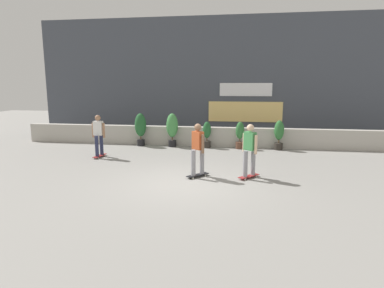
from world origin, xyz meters
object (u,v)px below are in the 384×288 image
Objects in this scene: potted_plant_1 at (172,127)px; skater_far_left at (99,134)px; potted_plant_2 at (207,134)px; potted_plant_4 at (279,133)px; potted_plant_3 at (240,134)px; potted_plant_0 at (140,127)px; skater_by_wall_right at (198,148)px; skater_far_right at (250,149)px.

potted_plant_1 is 3.60m from skater_far_left.
potted_plant_4 is at bearing 0.00° from potted_plant_2.
potted_plant_3 is at bearing 0.00° from potted_plant_2.
skater_by_wall_right is at bearing -54.99° from potted_plant_0.
potted_plant_4 is 4.96m from skater_far_right.
potted_plant_1 is 0.92× the size of skater_by_wall_right.
skater_far_left is (-0.86, -2.69, 0.04)m from potted_plant_0.
skater_far_right reaches higher than potted_plant_0.
potted_plant_3 is at bearing 75.82° from skater_by_wall_right.
potted_plant_3 is (1.50, 0.00, 0.02)m from potted_plant_2.
potted_plant_1 is at bearing 180.00° from potted_plant_4.
skater_far_left is (-5.52, -2.69, 0.28)m from potted_plant_3.
skater_by_wall_right is at bearing -175.73° from skater_far_right.
skater_far_right is at bearing 4.27° from skater_by_wall_right.
skater_by_wall_right is (3.42, -4.89, 0.04)m from potted_plant_0.
potted_plant_1 is 1.27× the size of potted_plant_3.
potted_plant_4 is 0.78× the size of skater_by_wall_right.
potted_plant_3 is 6.15m from skater_far_left.
skater_far_right reaches higher than potted_plant_2.
potted_plant_1 is at bearing 126.20° from skater_far_right.
potted_plant_3 is at bearing 94.34° from skater_far_right.
skater_by_wall_right is 1.00× the size of skater_far_left.
skater_far_left reaches higher than potted_plant_2.
potted_plant_4 is at bearing 74.15° from skater_far_right.
potted_plant_2 is 4.85m from skater_far_left.
potted_plant_0 is 0.91× the size of skater_far_right.
skater_far_right reaches higher than potted_plant_4.
potted_plant_1 is at bearing 0.00° from potted_plant_0.
skater_by_wall_right is (1.89, -4.89, 0.03)m from potted_plant_1.
potted_plant_2 is (1.63, -0.00, -0.27)m from potted_plant_1.
skater_by_wall_right is (-2.95, -4.89, 0.21)m from potted_plant_4.
potted_plant_3 is 4.79m from skater_far_right.
potted_plant_4 is at bearing -0.00° from potted_plant_3.
skater_far_left is (-2.39, -2.69, 0.03)m from potted_plant_1.
potted_plant_4 is 0.78× the size of skater_far_right.
potted_plant_0 is 1.26× the size of potted_plant_3.
potted_plant_1 is 3.14m from potted_plant_3.
skater_far_left reaches higher than potted_plant_0.
potted_plant_4 is at bearing -0.00° from potted_plant_0.
skater_far_left is at bearing -159.61° from potted_plant_4.
potted_plant_2 is 4.90m from skater_by_wall_right.
potted_plant_0 reaches higher than potted_plant_4.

